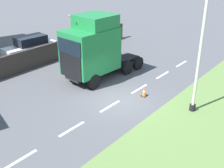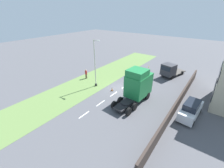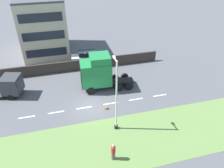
{
  "view_description": "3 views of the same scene",
  "coord_description": "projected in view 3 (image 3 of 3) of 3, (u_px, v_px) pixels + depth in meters",
  "views": [
    {
      "loc": [
        -9.64,
        12.49,
        8.44
      ],
      "look_at": [
        0.34,
        0.28,
        1.19
      ],
      "focal_mm": 45.0,
      "sensor_mm": 36.0,
      "label": 1
    },
    {
      "loc": [
        11.8,
        -18.82,
        11.87
      ],
      "look_at": [
        -0.75,
        -1.74,
        1.31
      ],
      "focal_mm": 24.0,
      "sensor_mm": 36.0,
      "label": 2
    },
    {
      "loc": [
        -19.85,
        2.71,
        16.39
      ],
      "look_at": [
        0.15,
        -2.51,
        2.66
      ],
      "focal_mm": 35.0,
      "sensor_mm": 36.0,
      "label": 3
    }
  ],
  "objects": [
    {
      "name": "lamp_post",
      "position": [
        116.0,
        101.0,
        20.75
      ],
      "size": [
        1.3,
        0.36,
        7.86
      ],
      "color": "black",
      "rests_on": "ground"
    },
    {
      "name": "ground_plane",
      "position": [
        92.0,
        106.0,
        25.64
      ],
      "size": [
        120.0,
        120.0,
        0.0
      ],
      "primitive_type": "plane",
      "color": "#515156",
      "rests_on": "ground"
    },
    {
      "name": "boundary_wall",
      "position": [
        81.0,
        65.0,
        32.44
      ],
      "size": [
        0.25,
        24.0,
        1.64
      ],
      "color": "#382D28",
      "rests_on": "ground"
    },
    {
      "name": "traffic_cone_lead",
      "position": [
        106.0,
        107.0,
        25.13
      ],
      "size": [
        0.36,
        0.36,
        0.58
      ],
      "color": "black",
      "rests_on": "ground"
    },
    {
      "name": "building_block",
      "position": [
        44.0,
        25.0,
        35.7
      ],
      "size": [
        8.97,
        7.13,
        10.39
      ],
      "color": "#C1B293",
      "rests_on": "ground"
    },
    {
      "name": "pedestrian",
      "position": [
        113.0,
        152.0,
        19.05
      ],
      "size": [
        0.39,
        0.39,
        1.81
      ],
      "color": "brown",
      "rests_on": "ground"
    },
    {
      "name": "lane_markings",
      "position": [
        98.0,
        106.0,
        25.78
      ],
      "size": [
        0.16,
        17.8,
        0.0
      ],
      "color": "white",
      "rests_on": "ground"
    },
    {
      "name": "flatbed_truck",
      "position": [
        8.0,
        86.0,
        26.73
      ],
      "size": [
        3.72,
        6.3,
        2.71
      ],
      "rotation": [
        0.0,
        0.0,
        2.87
      ],
      "color": "#333338",
      "rests_on": "ground"
    },
    {
      "name": "lorry_cab",
      "position": [
        98.0,
        72.0,
        27.54
      ],
      "size": [
        2.99,
        6.98,
        4.88
      ],
      "rotation": [
        0.0,
        0.0,
        -0.06
      ],
      "color": "black",
      "rests_on": "ground"
    },
    {
      "name": "grass_verge",
      "position": [
        103.0,
        145.0,
        20.8
      ],
      "size": [
        7.0,
        44.0,
        0.01
      ],
      "color": "#607F42",
      "rests_on": "ground"
    },
    {
      "name": "parked_car",
      "position": [
        87.0,
        58.0,
        33.97
      ],
      "size": [
        2.12,
        4.81,
        2.13
      ],
      "rotation": [
        0.0,
        0.0,
        -0.09
      ],
      "color": "silver",
      "rests_on": "ground"
    }
  ]
}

